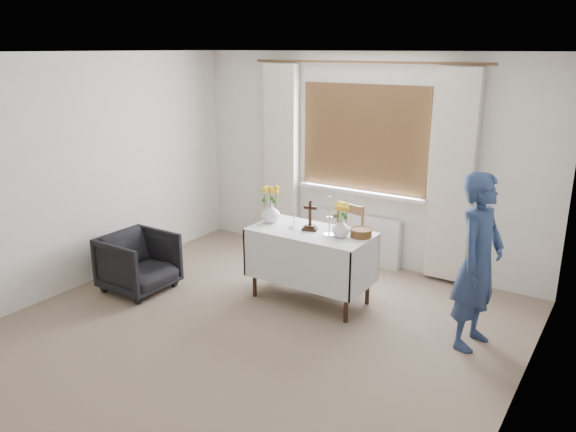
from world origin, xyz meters
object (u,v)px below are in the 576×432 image
Objects in this scene: flower_vase_left at (271,213)px; flower_vase_right at (341,228)px; person at (478,262)px; altar_table at (310,266)px; armchair at (139,263)px; wooden_cross at (310,215)px; wooden_chair at (339,245)px.

flower_vase_left reaches higher than flower_vase_right.
person is 2.17m from flower_vase_left.
person is at bearing 0.09° from altar_table.
wooden_cross is at bearing -64.10° from armchair.
wooden_cross reaches higher than wooden_chair.
flower_vase_right is at bearing 0.52° from altar_table.
altar_table is 5.89× the size of flower_vase_left.
person reaches higher than altar_table.
wooden_chair is 1.77m from person.
wooden_cross is 1.71× the size of flower_vase_right.
flower_vase_right is (0.36, -0.01, -0.07)m from wooden_cross.
flower_vase_right is (2.02, 0.78, 0.54)m from armchair.
flower_vase_left is (1.18, 0.80, 0.55)m from armchair.
wooden_chair reaches higher than altar_table.
flower_vase_left is 1.14× the size of flower_vase_right.
flower_vase_right is at bearing -46.58° from wooden_chair.
flower_vase_right reaches higher than wooden_chair.
wooden_cross reaches higher than flower_vase_right.
wooden_chair is 4.22× the size of flower_vase_left.
wooden_cross is at bearing 98.23° from person.
flower_vase_right reaches higher than armchair.
person is at bearing -76.51° from armchair.
armchair is 1.53m from flower_vase_left.
person reaches higher than wooden_chair.
person is (3.35, 0.78, 0.47)m from armchair.
altar_table is 3.93× the size of wooden_cross.
person is at bearing -4.61° from wooden_chair.
wooden_cross is (-0.02, 0.02, 0.54)m from altar_table.
person is 7.42× the size of flower_vase_left.
armchair is 3.47m from person.
flower_vase_left is (-2.17, 0.02, 0.09)m from person.
wooden_chair is 2.82× the size of wooden_cross.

